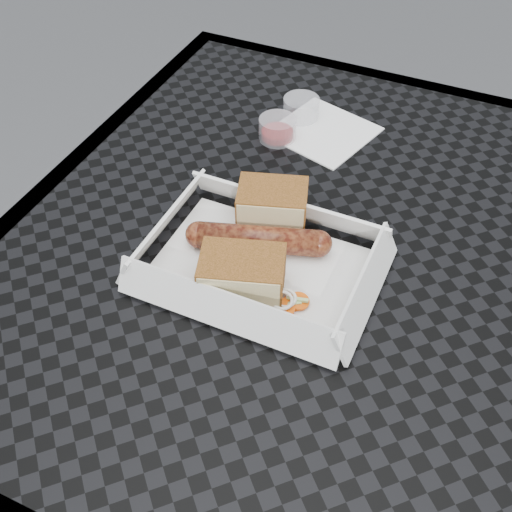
# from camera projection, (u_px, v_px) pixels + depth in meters

# --- Properties ---
(patio_table) EXTENTS (0.80, 0.80, 0.74)m
(patio_table) POSITION_uv_depth(u_px,v_px,m) (347.00, 301.00, 0.76)
(patio_table) COLOR black
(patio_table) RESTS_ON ground
(food_tray) EXTENTS (0.22, 0.15, 0.00)m
(food_tray) POSITION_uv_depth(u_px,v_px,m) (260.00, 268.00, 0.69)
(food_tray) COLOR white
(food_tray) RESTS_ON patio_table
(bratwurst) EXTENTS (0.16, 0.07, 0.03)m
(bratwurst) POSITION_uv_depth(u_px,v_px,m) (258.00, 239.00, 0.70)
(bratwurst) COLOR brown
(bratwurst) RESTS_ON food_tray
(bread_near) EXTENTS (0.09, 0.08, 0.05)m
(bread_near) POSITION_uv_depth(u_px,v_px,m) (272.00, 206.00, 0.73)
(bread_near) COLOR brown
(bread_near) RESTS_ON food_tray
(bread_far) EXTENTS (0.10, 0.08, 0.04)m
(bread_far) POSITION_uv_depth(u_px,v_px,m) (242.00, 274.00, 0.66)
(bread_far) COLOR brown
(bread_far) RESTS_ON food_tray
(veg_garnish) EXTENTS (0.03, 0.03, 0.00)m
(veg_garnish) POSITION_uv_depth(u_px,v_px,m) (284.00, 306.00, 0.65)
(veg_garnish) COLOR #E25209
(veg_garnish) RESTS_ON food_tray
(napkin) EXTENTS (0.15, 0.15, 0.00)m
(napkin) POSITION_uv_depth(u_px,v_px,m) (323.00, 132.00, 0.87)
(napkin) COLOR white
(napkin) RESTS_ON patio_table
(condiment_cup_sauce) EXTENTS (0.05, 0.05, 0.03)m
(condiment_cup_sauce) POSITION_uv_depth(u_px,v_px,m) (277.00, 129.00, 0.85)
(condiment_cup_sauce) COLOR maroon
(condiment_cup_sauce) RESTS_ON patio_table
(condiment_cup_empty) EXTENTS (0.05, 0.05, 0.03)m
(condiment_cup_empty) POSITION_uv_depth(u_px,v_px,m) (301.00, 108.00, 0.89)
(condiment_cup_empty) COLOR silver
(condiment_cup_empty) RESTS_ON patio_table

